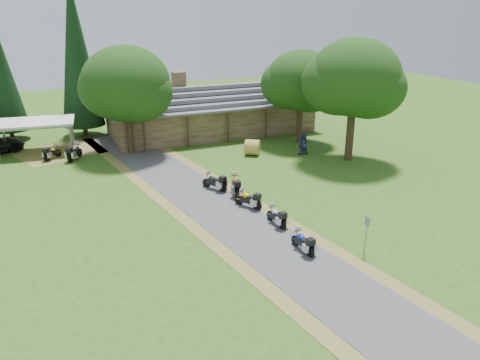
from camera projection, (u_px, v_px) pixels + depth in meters
name	position (u px, v px, depth m)	size (l,w,h in m)	color
ground	(263.00, 241.00, 25.68)	(120.00, 120.00, 0.00)	#295217
driveway	(227.00, 215.00, 28.93)	(46.00, 46.00, 0.00)	#454548
lodge	(211.00, 109.00, 47.74)	(21.40, 9.40, 4.90)	brown
carport	(37.00, 137.00, 41.31)	(6.50, 4.33, 2.82)	silver
motorcycle_row_a	(303.00, 241.00, 24.36)	(1.74, 0.57, 1.19)	navy
motorcycle_row_b	(276.00, 215.00, 27.39)	(1.76, 0.57, 1.20)	#ABACB3
motorcycle_row_c	(248.00, 198.00, 29.81)	(1.82, 0.59, 1.24)	#C4A902
motorcycle_row_d	(236.00, 185.00, 31.97)	(2.04, 0.67, 1.40)	#C24E0D
motorcycle_row_e	(214.00, 181.00, 32.75)	(1.90, 0.62, 1.30)	black
motorcycle_carport_a	(52.00, 152.00, 39.57)	(1.84, 0.60, 1.26)	yellow
motorcycle_carport_b	(74.00, 151.00, 39.41)	(2.08, 0.68, 1.42)	slate
person_a	(304.00, 144.00, 40.84)	(0.53, 0.38, 1.88)	navy
person_b	(303.00, 142.00, 40.70)	(0.63, 0.46, 2.23)	navy
person_c	(301.00, 144.00, 40.65)	(0.56, 0.41, 1.99)	navy
hay_bale	(252.00, 147.00, 40.69)	(1.36, 1.36, 1.24)	#A9843E
sign_post	(366.00, 236.00, 23.88)	(0.39, 0.06, 2.14)	gray
oak_lodge_left	(127.00, 98.00, 39.77)	(7.51, 7.51, 9.84)	#1A3811
oak_lodge_right	(300.00, 93.00, 43.36)	(6.56, 6.56, 9.43)	#1A3811
oak_driveway	(353.00, 94.00, 37.75)	(7.38, 7.38, 11.11)	#1A3811
cedar_near	(77.00, 58.00, 44.72)	(4.07, 4.07, 15.26)	black
cedar_far	(3.00, 82.00, 43.90)	(3.74, 3.74, 11.18)	black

